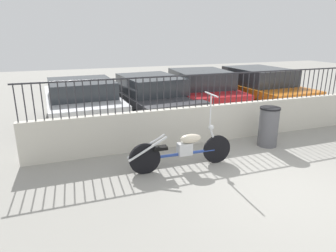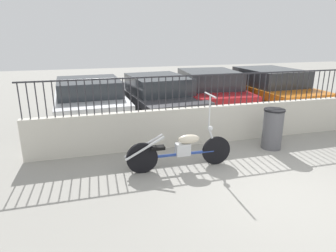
% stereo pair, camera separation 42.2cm
% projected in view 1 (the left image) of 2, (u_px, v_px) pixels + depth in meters
% --- Properties ---
extents(ground_plane, '(40.00, 40.00, 0.00)m').
position_uv_depth(ground_plane, '(290.00, 190.00, 5.11)').
color(ground_plane, gray).
extents(low_wall, '(8.86, 0.18, 0.90)m').
position_uv_depth(low_wall, '(215.00, 123.00, 7.38)').
color(low_wall, beige).
rests_on(low_wall, ground_plane).
extents(fence_railing, '(8.86, 0.04, 0.76)m').
position_uv_depth(fence_railing, '(217.00, 84.00, 7.10)').
color(fence_railing, '#2D2D33').
rests_on(fence_railing, low_wall).
extents(motorcycle_blue, '(2.14, 0.52, 1.47)m').
position_uv_depth(motorcycle_blue, '(178.00, 149.00, 5.83)').
color(motorcycle_blue, black).
rests_on(motorcycle_blue, ground_plane).
extents(trash_bin, '(0.47, 0.47, 0.93)m').
position_uv_depth(trash_bin, '(268.00, 127.00, 7.02)').
color(trash_bin, '#56565B').
rests_on(trash_bin, ground_plane).
extents(car_silver, '(2.07, 4.04, 1.32)m').
position_uv_depth(car_silver, '(82.00, 102.00, 8.63)').
color(car_silver, black).
rests_on(car_silver, ground_plane).
extents(car_dark_grey, '(2.16, 4.54, 1.33)m').
position_uv_depth(car_dark_grey, '(149.00, 96.00, 9.39)').
color(car_dark_grey, black).
rests_on(car_dark_grey, ground_plane).
extents(car_red, '(2.22, 4.26, 1.39)m').
position_uv_depth(car_red, '(199.00, 90.00, 10.26)').
color(car_red, black).
rests_on(car_red, ground_plane).
extents(car_orange, '(2.02, 4.64, 1.41)m').
position_uv_depth(car_orange, '(255.00, 87.00, 10.77)').
color(car_orange, black).
rests_on(car_orange, ground_plane).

